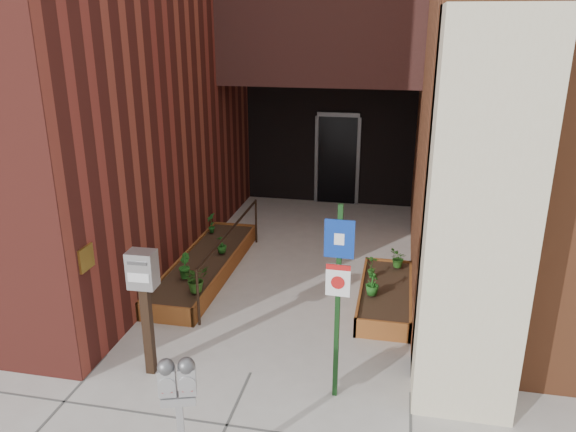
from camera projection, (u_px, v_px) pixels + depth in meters
The scene contains 14 objects.
ground at pixel (250, 373), 7.14m from camera, with size 80.00×80.00×0.00m, color #9E9991.
planter_left at pixel (206, 266), 9.89m from camera, with size 0.90×3.60×0.30m.
planter_right at pixel (385, 296), 8.82m from camera, with size 0.80×2.20×0.30m.
handrail at pixel (231, 237), 9.54m from camera, with size 0.04×3.34×0.90m.
parking_meter at pixel (178, 391), 4.95m from camera, with size 0.34×0.21×1.48m.
sign_post at pixel (338, 284), 6.23m from camera, with size 0.33×0.08×2.40m.
payment_dropbox at pixel (144, 287), 6.77m from camera, with size 0.34×0.26×1.67m.
shrub_left_a at pixel (196, 279), 8.56m from camera, with size 0.37×0.37×0.41m, color #235016.
shrub_left_b at pixel (184, 266), 9.02m from camera, with size 0.23×0.23×0.41m, color #1E611B.
shrub_left_c at pixel (222, 244), 10.00m from camera, with size 0.18×0.18×0.32m, color #1B5317.
shrub_left_d at pixel (211, 223), 10.94m from camera, with size 0.21×0.21×0.40m, color #1A5D1D.
shrub_right_a at pixel (372, 283), 8.47m from camera, with size 0.21×0.21×0.37m, color #1E5C1A.
shrub_right_b at pixel (372, 265), 9.08m from camera, with size 0.19×0.19×0.37m, color #225117.
shrub_right_c at pixel (398, 259), 9.40m from camera, with size 0.29×0.29×0.32m, color #225418.
Camera 1 is at (1.70, -5.85, 4.26)m, focal length 35.00 mm.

